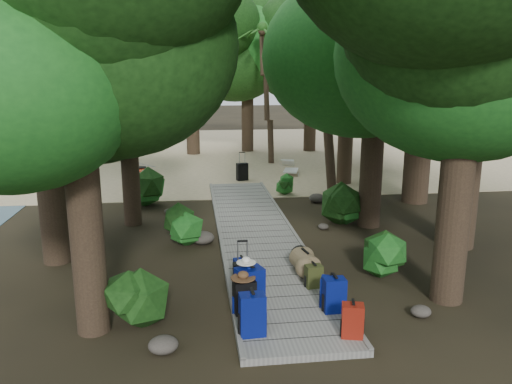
{
  "coord_description": "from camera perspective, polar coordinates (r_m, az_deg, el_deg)",
  "views": [
    {
      "loc": [
        -1.59,
        -11.4,
        4.11
      ],
      "look_at": [
        0.09,
        1.77,
        1.0
      ],
      "focal_mm": 35.0,
      "sensor_mm": 36.0,
      "label": 1
    }
  ],
  "objects": [
    {
      "name": "tree_back_c",
      "position": [
        27.8,
        6.36,
        14.44
      ],
      "size": [
        5.29,
        5.29,
        9.53
      ],
      "primitive_type": null,
      "color": "black",
      "rests_on": "ground"
    },
    {
      "name": "tree_left_a",
      "position": [
        7.98,
        -19.91,
        10.08
      ],
      "size": [
        4.54,
        4.54,
        7.57
      ],
      "primitive_type": null,
      "color": "black",
      "rests_on": "ground"
    },
    {
      "name": "ground",
      "position": [
        12.23,
        0.63,
        -6.46
      ],
      "size": [
        120.0,
        120.0,
        0.0
      ],
      "primitive_type": "plane",
      "color": "black",
      "rests_on": "ground"
    },
    {
      "name": "duffel_right_black",
      "position": [
        10.73,
        5.38,
        -7.59
      ],
      "size": [
        0.41,
        0.63,
        0.39
      ],
      "primitive_type": null,
      "rotation": [
        0.0,
        0.0,
        0.04
      ],
      "color": "black",
      "rests_on": "boardwalk"
    },
    {
      "name": "tree_right_d",
      "position": [
        17.09,
        19.09,
        18.98
      ],
      "size": [
        6.59,
        6.59,
        12.08
      ],
      "primitive_type": null,
      "color": "black",
      "rests_on": "ground"
    },
    {
      "name": "sand_beach",
      "position": [
        27.75,
        -3.93,
        4.65
      ],
      "size": [
        40.0,
        22.0,
        0.02
      ],
      "primitive_type": "cube",
      "color": "#CCB48A",
      "rests_on": "ground"
    },
    {
      "name": "tree_left_c",
      "position": [
        14.02,
        -14.63,
        10.3
      ],
      "size": [
        4.03,
        4.03,
        7.02
      ],
      "primitive_type": null,
      "color": "black",
      "rests_on": "ground"
    },
    {
      "name": "backpack_left_d",
      "position": [
        10.05,
        -1.6,
        -8.7
      ],
      "size": [
        0.35,
        0.27,
        0.49
      ],
      "primitive_type": null,
      "rotation": [
        0.0,
        0.0,
        0.14
      ],
      "color": "navy",
      "rests_on": "boardwalk"
    },
    {
      "name": "suitcase_on_boardwalk",
      "position": [
        9.57,
        -1.54,
        -9.67
      ],
      "size": [
        0.36,
        0.2,
        0.55
      ],
      "primitive_type": null,
      "rotation": [
        0.0,
        0.0,
        0.02
      ],
      "color": "black",
      "rests_on": "boardwalk"
    },
    {
      "name": "lone_suitcase_on_sand",
      "position": [
        19.91,
        -1.59,
        2.33
      ],
      "size": [
        0.49,
        0.36,
        0.69
      ],
      "primitive_type": null,
      "rotation": [
        0.0,
        0.0,
        0.28
      ],
      "color": "black",
      "rests_on": "sand_beach"
    },
    {
      "name": "shrub_left_c",
      "position": [
        16.3,
        -12.29,
        0.51
      ],
      "size": [
        1.38,
        1.38,
        1.24
      ],
      "primitive_type": null,
      "color": "#185019",
      "rests_on": "ground"
    },
    {
      "name": "tree_back_b",
      "position": [
        27.55,
        -1.0,
        14.33
      ],
      "size": [
        5.23,
        5.23,
        9.34
      ],
      "primitive_type": null,
      "color": "black",
      "rests_on": "ground"
    },
    {
      "name": "shrub_right_a",
      "position": [
        10.77,
        14.84,
        -6.95
      ],
      "size": [
        1.07,
        1.07,
        0.96
      ],
      "primitive_type": null,
      "color": "#185019",
      "rests_on": "ground"
    },
    {
      "name": "shrub_left_b",
      "position": [
        12.52,
        -8.73,
        -3.95
      ],
      "size": [
        1.01,
        1.01,
        0.91
      ],
      "primitive_type": null,
      "color": "#185019",
      "rests_on": "ground"
    },
    {
      "name": "tree_right_f",
      "position": [
        22.11,
        13.6,
        13.91
      ],
      "size": [
        5.07,
        5.07,
        9.06
      ],
      "primitive_type": null,
      "color": "black",
      "rests_on": "ground"
    },
    {
      "name": "tree_right_e",
      "position": [
        19.35,
        10.48,
        12.95
      ],
      "size": [
        4.56,
        4.56,
        8.21
      ],
      "primitive_type": null,
      "color": "black",
      "rests_on": "ground"
    },
    {
      "name": "backpack_right_d",
      "position": [
        9.79,
        6.61,
        -9.39
      ],
      "size": [
        0.34,
        0.27,
        0.49
      ],
      "primitive_type": null,
      "rotation": [
        0.0,
        0.0,
        0.12
      ],
      "color": "#313615",
      "rests_on": "boardwalk"
    },
    {
      "name": "tree_right_a",
      "position": [
        9.37,
        22.99,
        12.87
      ],
      "size": [
        5.07,
        5.07,
        8.45
      ],
      "primitive_type": null,
      "color": "black",
      "rests_on": "ground"
    },
    {
      "name": "tree_left_b",
      "position": [
        11.55,
        -23.53,
        13.13
      ],
      "size": [
        4.79,
        4.79,
        8.62
      ],
      "primitive_type": null,
      "color": "black",
      "rests_on": "ground"
    },
    {
      "name": "tree_back_a",
      "position": [
        26.72,
        -7.45,
        14.83
      ],
      "size": [
        5.7,
        5.7,
        9.86
      ],
      "primitive_type": null,
      "color": "black",
      "rests_on": "ground"
    },
    {
      "name": "tree_right_b",
      "position": [
        12.79,
        24.17,
        18.64
      ],
      "size": [
        6.24,
        6.24,
        11.14
      ],
      "primitive_type": null,
      "color": "black",
      "rests_on": "ground"
    },
    {
      "name": "rock_left_a",
      "position": [
        8.03,
        -10.55,
        -16.79
      ],
      "size": [
        0.46,
        0.42,
        0.25
      ],
      "primitive_type": null,
      "color": "#4C473F",
      "rests_on": "ground"
    },
    {
      "name": "backpack_right_c",
      "position": [
        9.05,
        8.52,
        -11.05
      ],
      "size": [
        0.41,
        0.36,
        0.59
      ],
      "primitive_type": null,
      "rotation": [
        0.0,
        0.0,
        -0.4
      ],
      "color": "navy",
      "rests_on": "boardwalk"
    },
    {
      "name": "backpack_right_a",
      "position": [
        8.13,
        10.97,
        -14.05
      ],
      "size": [
        0.38,
        0.31,
        0.6
      ],
      "primitive_type": null,
      "rotation": [
        0.0,
        0.0,
        -0.25
      ],
      "color": "maroon",
      "rests_on": "boardwalk"
    },
    {
      "name": "duffel_right_khaki",
      "position": [
        10.48,
        5.61,
        -7.96
      ],
      "size": [
        0.56,
        0.73,
        0.44
      ],
      "primitive_type": null,
      "rotation": [
        0.0,
        0.0,
        0.19
      ],
      "color": "olive",
      "rests_on": "boardwalk"
    },
    {
      "name": "hat_white",
      "position": [
        8.63,
        -1.15,
        -7.74
      ],
      "size": [
        0.33,
        0.33,
        0.11
      ],
      "primitive_type": null,
      "color": "silver",
      "rests_on": "backpack_left_c"
    },
    {
      "name": "rock_right_a",
      "position": [
        9.39,
        18.32,
        -12.82
      ],
      "size": [
        0.36,
        0.32,
        0.2
      ],
      "primitive_type": null,
      "color": "#4C473F",
      "rests_on": "ground"
    },
    {
      "name": "rock_right_c",
      "position": [
        13.8,
        7.69,
        -3.92
      ],
      "size": [
        0.29,
        0.26,
        0.16
      ],
      "primitive_type": null,
      "color": "#4C473F",
      "rests_on": "ground"
    },
    {
      "name": "boardwalk",
      "position": [
        13.14,
        0.03,
        -4.76
      ],
      "size": [
        2.0,
        12.0,
        0.12
      ],
      "primitive_type": "cube",
      "color": "gray",
      "rests_on": "ground"
    },
    {
      "name": "shrub_left_a",
      "position": [
        8.82,
        -13.09,
        -11.51
      ],
      "size": [
        1.05,
        1.05,
        0.94
      ],
      "primitive_type": null,
      "color": "#185019",
      "rests_on": "ground"
    },
    {
      "name": "backpack_left_c",
      "position": [
        8.77,
        -0.73,
        -10.78
      ],
      "size": [
        0.54,
        0.46,
        0.85
      ],
      "primitive_type": null,
      "rotation": [
        0.0,
        0.0,
        0.34
      ],
      "color": "navy",
      "rests_on": "boardwalk"
    },
    {
      "name": "rock_right_b",
      "position": [
        11.94,
        14.3,
        -6.68
      ],
      "size": [
        0.49,
        0.45,
        0.27
      ],
      "primitive_type": null,
      "color": "#4C473F",
      "rests_on": "ground"
    },
    {
      "name": "palm_right_c",
      "position": [
        23.84,
        2.24,
        10.66
      ],
      "size": [
        3.86,
        3.86,
        6.14
      ],
      "primitive_type": null,
      "color": "#113A10",
      "rests_on": "ground"
    },
    {
      "name": "palm_right_a",
      "position": [
        17.85,
        9.31,
        12.49
      ],
      "size": [
        4.63,
        4.63,
        7.9
      ],
      "primitive_type": null,
      "color": "#113A10",
      "rests_on": "ground"
    },
    {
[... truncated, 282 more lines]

